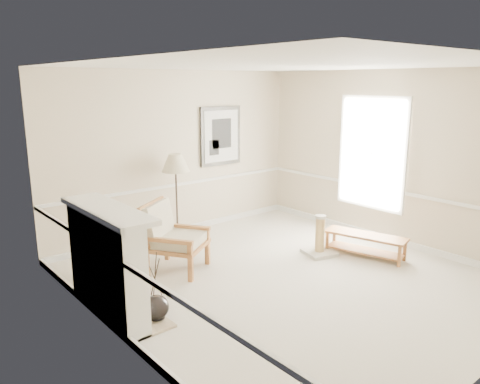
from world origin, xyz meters
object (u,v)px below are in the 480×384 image
floor_lamp (176,165)px  scratching_post (320,242)px  floor_vase (157,308)px  bench (365,242)px  armchair (170,234)px

floor_lamp → scratching_post: 2.71m
floor_vase → bench: bearing=-4.9°
floor_lamp → floor_vase: bearing=-127.4°
bench → scratching_post: (-0.49, 0.51, -0.04)m
floor_lamp → armchair: bearing=-126.8°
floor_lamp → bench: floor_lamp is taller
armchair → floor_lamp: size_ratio=0.72×
armchair → scratching_post: size_ratio=1.69×
armchair → scratching_post: armchair is taller
bench → scratching_post: size_ratio=2.04×
armchair → scratching_post: (2.14, -1.01, -0.34)m
scratching_post → floor_vase: bearing=-176.2°
floor_vase → scratching_post: bearing=3.8°
armchair → floor_lamp: floor_lamp is taller
floor_vase → bench: size_ratio=0.64×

